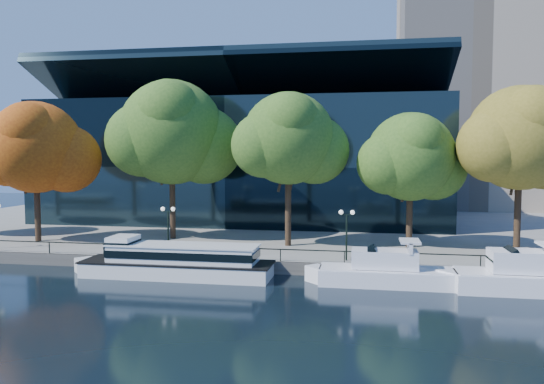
% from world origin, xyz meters
% --- Properties ---
extents(ground, '(160.00, 160.00, 0.00)m').
position_xyz_m(ground, '(0.00, 0.00, 0.00)').
color(ground, black).
rests_on(ground, ground).
extents(promenade, '(90.00, 67.08, 1.00)m').
position_xyz_m(promenade, '(0.00, 36.38, 0.50)').
color(promenade, slate).
rests_on(promenade, ground).
extents(railing, '(88.20, 0.08, 0.99)m').
position_xyz_m(railing, '(0.00, 3.25, 1.94)').
color(railing, black).
rests_on(railing, promenade).
extents(convention_building, '(50.00, 24.57, 21.43)m').
position_xyz_m(convention_building, '(-4.00, 31.79, 8.51)').
color(convention_building, black).
rests_on(convention_building, ground).
extents(office_tower, '(22.50, 22.50, 65.90)m').
position_xyz_m(office_tower, '(28.00, 55.00, 33.02)').
color(office_tower, tan).
rests_on(office_tower, ground).
extents(tour_boat, '(16.18, 3.61, 3.07)m').
position_xyz_m(tour_boat, '(-3.06, 0.78, 1.31)').
color(tour_boat, white).
rests_on(tour_boat, ground).
extents(cruiser_near, '(11.48, 2.96, 3.33)m').
position_xyz_m(cruiser_near, '(13.00, 0.94, 1.03)').
color(cruiser_near, white).
rests_on(cruiser_near, ground).
extents(cruiser_far, '(11.29, 3.13, 3.69)m').
position_xyz_m(cruiser_far, '(22.25, 0.38, 1.17)').
color(cruiser_far, white).
rests_on(cruiser_far, ground).
extents(tree_1, '(11.07, 9.08, 13.55)m').
position_xyz_m(tree_1, '(-19.70, 8.93, 9.93)').
color(tree_1, black).
rests_on(tree_1, promenade).
extents(tree_2, '(12.99, 10.65, 15.82)m').
position_xyz_m(tree_2, '(-7.28, 12.71, 11.41)').
color(tree_2, black).
rests_on(tree_2, promenade).
extents(tree_3, '(10.60, 8.69, 14.14)m').
position_xyz_m(tree_3, '(4.71, 10.52, 10.71)').
color(tree_3, black).
rests_on(tree_3, promenade).
extents(tree_4, '(9.98, 8.18, 12.21)m').
position_xyz_m(tree_4, '(15.68, 11.64, 9.05)').
color(tree_4, black).
rests_on(tree_4, promenade).
extents(tree_5, '(11.12, 9.12, 14.27)m').
position_xyz_m(tree_5, '(24.61, 10.50, 10.63)').
color(tree_5, black).
rests_on(tree_5, promenade).
extents(lamp_1, '(1.26, 0.36, 4.03)m').
position_xyz_m(lamp_1, '(-4.79, 4.50, 3.98)').
color(lamp_1, black).
rests_on(lamp_1, promenade).
extents(lamp_2, '(1.26, 0.36, 4.03)m').
position_xyz_m(lamp_2, '(10.10, 4.50, 3.98)').
color(lamp_2, black).
rests_on(lamp_2, promenade).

